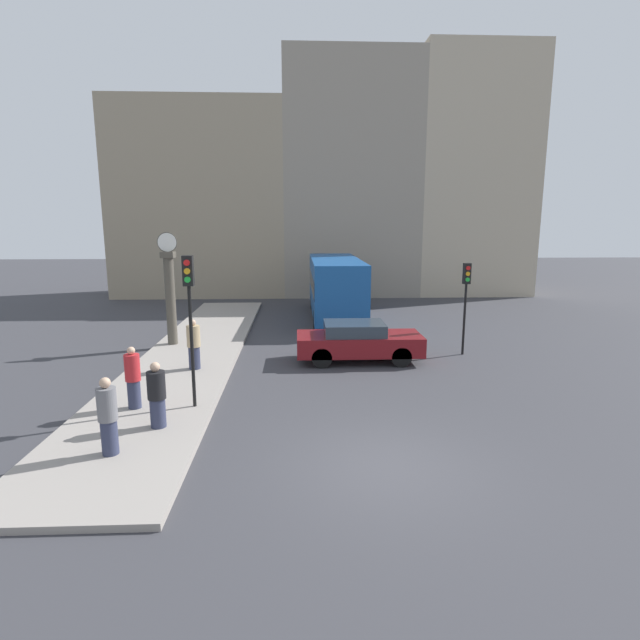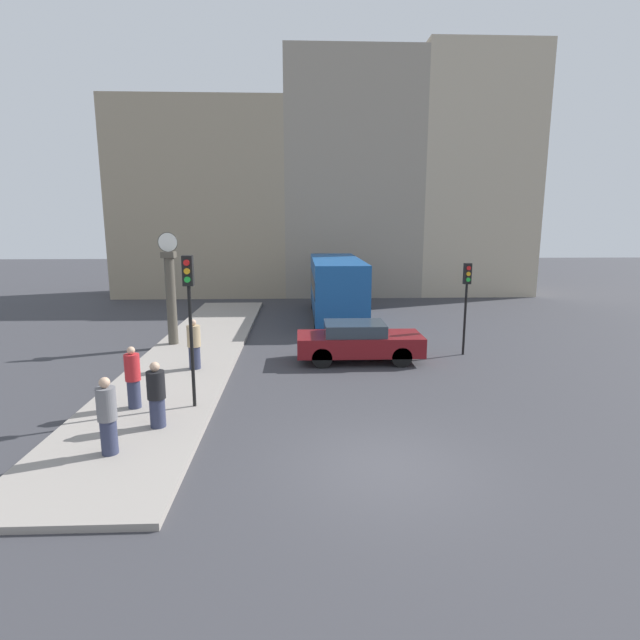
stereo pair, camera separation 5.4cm
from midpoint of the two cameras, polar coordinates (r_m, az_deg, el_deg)
name	(u,v)px [view 1 (the left image)]	position (r m, az deg, el deg)	size (l,w,h in m)	color
ground_plane	(387,467)	(10.66, 7.53, -16.30)	(120.00, 120.00, 0.00)	#38383D
sidewalk_corner	(195,351)	(19.60, -14.17, -3.48)	(3.43, 22.53, 0.14)	gray
building_row	(335,186)	(34.91, 1.70, 15.05)	(27.91, 5.00, 15.96)	gray
sedan_car	(358,341)	(17.82, 4.28, -2.42)	(4.41, 1.82, 1.41)	maroon
bus_distant	(335,285)	(25.72, 1.69, 4.06)	(2.44, 8.77, 3.07)	#195199
traffic_light_near	(190,300)	(13.01, -14.80, 2.18)	(0.26, 0.24, 3.94)	black
traffic_light_far	(466,289)	(19.13, 16.27, 3.38)	(0.26, 0.24, 3.43)	black
street_clock	(170,292)	(20.34, -16.83, 3.06)	(0.77, 0.50, 4.38)	#4C473D
pedestrian_black_jacket	(157,396)	(12.38, -18.27, -8.21)	(0.42, 0.42, 1.58)	#2D334C
pedestrian_grey_jacket	(108,417)	(11.33, -23.21, -10.12)	(0.40, 0.40, 1.66)	#2D334C
pedestrian_red_top	(133,378)	(13.80, -20.69, -6.22)	(0.39, 0.39, 1.64)	#2D334C
pedestrian_tan_coat	(194,345)	(16.85, -14.31, -2.76)	(0.44, 0.44, 1.65)	#2D334C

